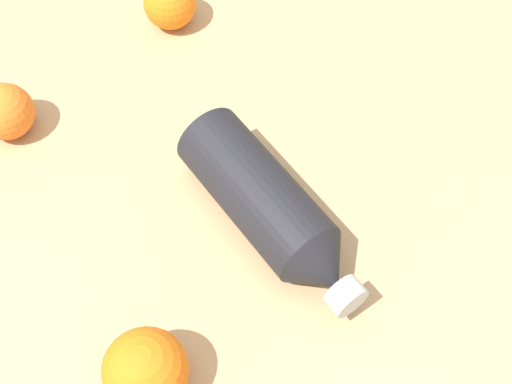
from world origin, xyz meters
name	(u,v)px	position (x,y,z in m)	size (l,w,h in m)	color
ground_plane	(268,225)	(0.00, 0.00, 0.00)	(2.40, 2.40, 0.00)	tan
water_bottle	(270,208)	(0.00, 0.00, 0.04)	(0.21, 0.22, 0.08)	black
orange_1	(5,111)	(0.07, 0.32, 0.03)	(0.06, 0.06, 0.06)	orange
orange_2	(170,3)	(0.27, 0.18, 0.03)	(0.07, 0.07, 0.07)	orange
orange_3	(145,370)	(-0.19, 0.07, 0.04)	(0.08, 0.08, 0.08)	orange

